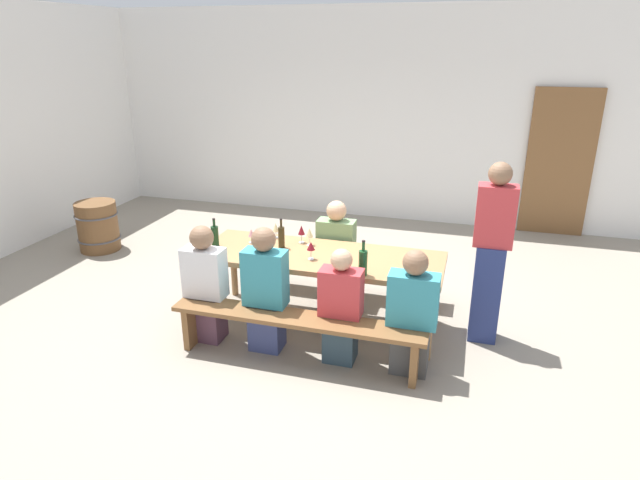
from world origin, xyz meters
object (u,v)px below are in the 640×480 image
Objects in this scene: wine_glass_3 at (251,233)px; bench_far at (338,264)px; wine_bottle_2 at (215,236)px; seated_guest_near_3 at (412,316)px; standing_host at (491,256)px; wine_barrel at (98,226)px; wine_glass_4 at (276,228)px; seated_guest_near_0 at (206,286)px; bench_near at (297,326)px; wine_glass_2 at (309,233)px; wine_bottle_0 at (281,237)px; seated_guest_near_1 at (266,292)px; seated_guest_far_0 at (336,254)px; wine_glass_0 at (301,230)px; wine_bottle_1 at (363,262)px; tasting_table at (320,261)px; seated_guest_near_2 at (341,309)px; wine_glass_1 at (311,247)px; wooden_door at (559,163)px.

bench_far is at bearing 38.81° from wine_glass_3.
wine_glass_3 is (0.32, 0.18, -0.01)m from wine_bottle_2.
standing_host is at bearing -38.77° from seated_guest_near_3.
bench_far is at bearing -6.64° from wine_barrel.
wine_bottle_2 reaches higher than wine_glass_4.
seated_guest_near_0 is (0.14, -0.51, -0.31)m from wine_bottle_2.
bench_near is 1.32× the size of standing_host.
wine_glass_2 is 1.15m from seated_guest_near_0.
wine_bottle_0 is 1.66× the size of wine_glass_2.
seated_guest_near_1 is (-0.17, -0.78, -0.31)m from wine_glass_2.
seated_guest_far_0 is (0.18, 0.37, -0.34)m from wine_glass_2.
seated_guest_near_1 is (0.60, -0.00, 0.02)m from seated_guest_near_0.
wine_bottle_2 is at bearing 148.69° from bench_near.
seated_guest_near_3 is (1.74, -0.69, -0.32)m from wine_glass_3.
wine_barrel reaches higher than bench_far.
wine_glass_4 is at bearing 38.02° from wine_bottle_2.
seated_guest_far_0 is (0.28, 0.32, -0.34)m from wine_glass_0.
wine_bottle_1 is 1.20m from standing_host.
tasting_table is 1.04× the size of bench_far.
bench_near is 1.99× the size of seated_guest_near_0.
seated_guest_near_3 is at bearing -25.02° from wine_bottle_0.
bench_far is 3.39× the size of wine_barrel.
seated_guest_near_3 is at bearing -33.81° from wine_glass_0.
seated_guest_near_2 reaches higher than wine_bottle_0.
wine_glass_2 is at bearing -26.61° from wine_glass_0.
seated_guest_near_0 is (-0.67, -0.83, -0.33)m from wine_glass_0.
seated_guest_near_2 is (0.41, -0.44, -0.38)m from wine_glass_1.
wine_bottle_2 is at bearing -143.65° from bench_far.
seated_guest_near_1 is (0.42, -0.69, -0.28)m from wine_glass_3.
wine_glass_2 is 0.16× the size of seated_guest_far_0.
wine_bottle_2 is at bearing 15.05° from seated_guest_near_0.
bench_far is 1.01m from wine_glass_1.
wine_bottle_2 is 0.61m from seated_guest_near_0.
seated_guest_near_3 is at bearing -20.98° from wine_barrel.
wine_glass_2 is 1.02m from seated_guest_near_2.
wine_bottle_0 is at bearing 12.49° from wine_bottle_2.
seated_guest_near_0 is 1.30m from seated_guest_near_2.
standing_host is at bearing 10.85° from wine_glass_1.
wooden_door is 1.86× the size of seated_guest_far_0.
wine_barrel is at bearing 161.98° from tasting_table.
standing_host is at bearing 1.52° from wine_glass_3.
seated_guest_near_0 reaches higher than wine_glass_1.
wine_glass_2 is at bearing -128.28° from wooden_door.
wine_bottle_0 is 0.72m from seated_guest_near_1.
bench_far is at bearing -175.89° from seated_guest_far_0.
wine_glass_3 is at bearing -59.07° from seated_guest_far_0.
wine_glass_0 reaches higher than wine_glass_4.
wine_barrel is (-4.44, 1.70, -0.19)m from seated_guest_near_3.
seated_guest_near_1 reaches higher than wine_bottle_0.
wine_glass_3 is 0.13× the size of seated_guest_near_0.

